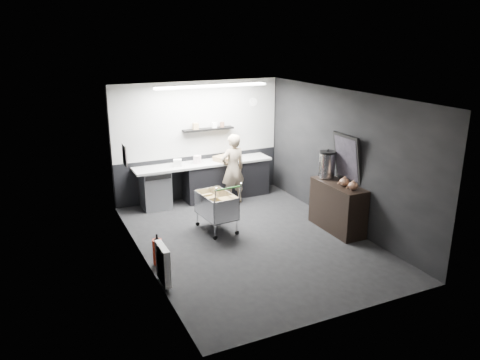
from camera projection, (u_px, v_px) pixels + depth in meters
name	position (u px, v px, depth m)	size (l,w,h in m)	color
floor	(251.00, 240.00, 8.80)	(5.50, 5.50, 0.00)	black
ceiling	(252.00, 95.00, 7.98)	(5.50, 5.50, 0.00)	white
wall_back	(198.00, 140.00, 10.77)	(5.50, 5.50, 0.00)	black
wall_front	(346.00, 225.00, 6.01)	(5.50, 5.50, 0.00)	black
wall_left	(141.00, 186.00, 7.58)	(5.50, 5.50, 0.00)	black
wall_right	(342.00, 159.00, 9.20)	(5.50, 5.50, 0.00)	black
kitchen_wall_panel	(198.00, 119.00, 10.60)	(3.95, 0.02, 1.70)	#B0B1AC
dado_panel	(200.00, 176.00, 11.00)	(3.95, 0.02, 1.00)	black
floating_shelf	(208.00, 129.00, 10.65)	(1.20, 0.22, 0.04)	black
wall_clock	(253.00, 102.00, 11.06)	(0.20, 0.20, 0.03)	white
poster	(124.00, 155.00, 8.65)	(0.02, 0.30, 0.40)	silver
poster_red_band	(124.00, 152.00, 8.63)	(0.01, 0.22, 0.10)	red
radiator	(163.00, 264.00, 7.13)	(0.10, 0.50, 0.60)	white
ceiling_strip	(212.00, 86.00, 9.59)	(2.40, 0.20, 0.04)	white
prep_counter	(210.00, 180.00, 10.80)	(3.20, 0.61, 0.90)	black
person	(233.00, 169.00, 10.47)	(0.58, 0.38, 1.60)	beige
shopping_cart	(216.00, 207.00, 9.08)	(0.63, 0.97, 1.02)	silver
sideboard	(337.00, 200.00, 9.10)	(0.54, 1.27, 1.90)	black
fire_extinguisher	(158.00, 251.00, 7.76)	(0.16, 0.16, 0.54)	#B2200B
cardboard_box	(227.00, 158.00, 10.78)	(0.54, 0.41, 0.11)	#9D7F54
pink_tub	(197.00, 160.00, 10.53)	(0.18, 0.18, 0.18)	silver
white_container	(178.00, 163.00, 10.29)	(0.18, 0.14, 0.16)	white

